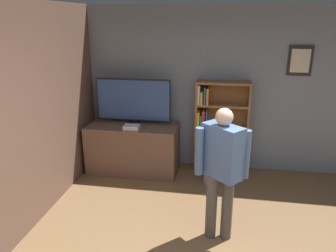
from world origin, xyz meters
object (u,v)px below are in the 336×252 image
game_console (132,127)px  waste_bin (212,170)px  bookshelf (216,128)px  person (222,165)px  television (133,101)px

game_console → waste_bin: (1.30, -0.07, -0.62)m
bookshelf → waste_bin: (-0.02, -0.52, -0.52)m
person → waste_bin: bearing=136.3°
television → waste_bin: size_ratio=2.80×
game_console → person: (1.42, -1.40, 0.10)m
television → person: bearing=-49.1°
waste_bin → television: bearing=164.8°
game_console → bookshelf: size_ratio=0.16×
game_console → bookshelf: bearing=18.7°
game_console → person: size_ratio=0.15×
television → bookshelf: (1.36, 0.16, -0.45)m
television → game_console: (0.04, -0.29, -0.36)m
game_console → person: bearing=-44.5°
game_console → waste_bin: game_console is taller
person → waste_bin: person is taller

